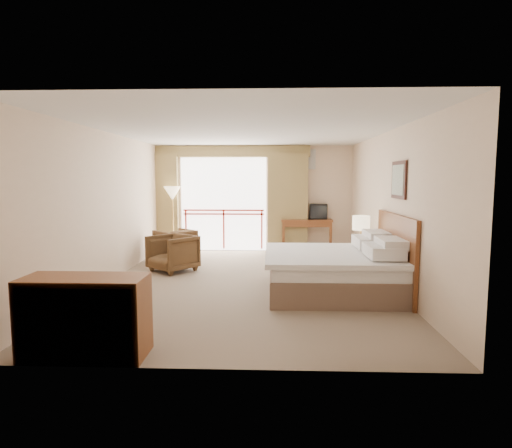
{
  "coord_description": "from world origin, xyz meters",
  "views": [
    {
      "loc": [
        0.45,
        -7.53,
        1.88
      ],
      "look_at": [
        0.16,
        0.4,
        1.03
      ],
      "focal_mm": 30.0,
      "sensor_mm": 36.0,
      "label": 1
    }
  ],
  "objects_px": {
    "tv": "(318,212)",
    "dresser": "(85,317)",
    "floor_lamp": "(172,196)",
    "wastebasket": "(286,250)",
    "nightstand": "(361,262)",
    "table_lamp": "(361,224)",
    "bed": "(335,270)",
    "armchair_far": "(175,260)",
    "armchair_near": "(173,271)",
    "side_table": "(168,249)",
    "desk": "(306,226)"
  },
  "relations": [
    {
      "from": "tv",
      "to": "dresser",
      "type": "bearing_deg",
      "value": -137.35
    },
    {
      "from": "floor_lamp",
      "to": "wastebasket",
      "type": "bearing_deg",
      "value": -9.6
    },
    {
      "from": "nightstand",
      "to": "table_lamp",
      "type": "bearing_deg",
      "value": 85.89
    },
    {
      "from": "bed",
      "to": "armchair_far",
      "type": "bearing_deg",
      "value": 140.09
    },
    {
      "from": "bed",
      "to": "floor_lamp",
      "type": "relative_size",
      "value": 1.27
    },
    {
      "from": "armchair_near",
      "to": "table_lamp",
      "type": "bearing_deg",
      "value": 34.68
    },
    {
      "from": "wastebasket",
      "to": "tv",
      "type": "bearing_deg",
      "value": 41.38
    },
    {
      "from": "armchair_far",
      "to": "dresser",
      "type": "xyz_separation_m",
      "value": [
        0.27,
        -5.37,
        0.43
      ]
    },
    {
      "from": "armchair_far",
      "to": "dresser",
      "type": "bearing_deg",
      "value": 47.22
    },
    {
      "from": "table_lamp",
      "to": "nightstand",
      "type": "bearing_deg",
      "value": -90.0
    },
    {
      "from": "bed",
      "to": "table_lamp",
      "type": "relative_size",
      "value": 3.69
    },
    {
      "from": "armchair_near",
      "to": "nightstand",
      "type": "bearing_deg",
      "value": 33.91
    },
    {
      "from": "nightstand",
      "to": "armchair_far",
      "type": "distance_m",
      "value": 4.24
    },
    {
      "from": "armchair_far",
      "to": "floor_lamp",
      "type": "distance_m",
      "value": 1.76
    },
    {
      "from": "armchair_far",
      "to": "side_table",
      "type": "height_order",
      "value": "side_table"
    },
    {
      "from": "armchair_near",
      "to": "floor_lamp",
      "type": "relative_size",
      "value": 0.49
    },
    {
      "from": "armchair_far",
      "to": "side_table",
      "type": "relative_size",
      "value": 1.6
    },
    {
      "from": "nightstand",
      "to": "dresser",
      "type": "relative_size",
      "value": 0.45
    },
    {
      "from": "bed",
      "to": "armchair_far",
      "type": "relative_size",
      "value": 2.73
    },
    {
      "from": "bed",
      "to": "desk",
      "type": "xyz_separation_m",
      "value": [
        -0.17,
        4.04,
        0.28
      ]
    },
    {
      "from": "desk",
      "to": "wastebasket",
      "type": "xyz_separation_m",
      "value": [
        -0.54,
        -0.8,
        -0.51
      ]
    },
    {
      "from": "bed",
      "to": "dresser",
      "type": "bearing_deg",
      "value": -138.77
    },
    {
      "from": "tv",
      "to": "armchair_near",
      "type": "relative_size",
      "value": 0.53
    },
    {
      "from": "desk",
      "to": "floor_lamp",
      "type": "xyz_separation_m",
      "value": [
        -3.38,
        -0.32,
        0.79
      ]
    },
    {
      "from": "tv",
      "to": "armchair_near",
      "type": "xyz_separation_m",
      "value": [
        -3.18,
        -2.46,
        -1.03
      ]
    },
    {
      "from": "table_lamp",
      "to": "dresser",
      "type": "height_order",
      "value": "table_lamp"
    },
    {
      "from": "floor_lamp",
      "to": "dresser",
      "type": "height_order",
      "value": "floor_lamp"
    },
    {
      "from": "bed",
      "to": "tv",
      "type": "bearing_deg",
      "value": 88.07
    },
    {
      "from": "desk",
      "to": "armchair_far",
      "type": "xyz_separation_m",
      "value": [
        -3.11,
        -1.3,
        -0.65
      ]
    },
    {
      "from": "side_table",
      "to": "floor_lamp",
      "type": "relative_size",
      "value": 0.29
    },
    {
      "from": "bed",
      "to": "floor_lamp",
      "type": "bearing_deg",
      "value": 133.64
    },
    {
      "from": "side_table",
      "to": "floor_lamp",
      "type": "bearing_deg",
      "value": 98.64
    },
    {
      "from": "nightstand",
      "to": "floor_lamp",
      "type": "xyz_separation_m",
      "value": [
        -4.2,
        2.57,
        1.15
      ]
    },
    {
      "from": "table_lamp",
      "to": "bed",
      "type": "bearing_deg",
      "value": -118.4
    },
    {
      "from": "armchair_near",
      "to": "floor_lamp",
      "type": "distance_m",
      "value": 2.68
    },
    {
      "from": "desk",
      "to": "side_table",
      "type": "distance_m",
      "value": 3.65
    },
    {
      "from": "dresser",
      "to": "floor_lamp",
      "type": "bearing_deg",
      "value": 99.29
    },
    {
      "from": "desk",
      "to": "armchair_far",
      "type": "bearing_deg",
      "value": -159.47
    },
    {
      "from": "armchair_near",
      "to": "side_table",
      "type": "xyz_separation_m",
      "value": [
        -0.27,
        0.7,
        0.33
      ]
    },
    {
      "from": "bed",
      "to": "tv",
      "type": "distance_m",
      "value": 4.03
    },
    {
      "from": "tv",
      "to": "desk",
      "type": "bearing_deg",
      "value": 146.32
    },
    {
      "from": "armchair_far",
      "to": "wastebasket",
      "type": "bearing_deg",
      "value": 145.34
    },
    {
      "from": "bed",
      "to": "table_lamp",
      "type": "bearing_deg",
      "value": 61.6
    },
    {
      "from": "tv",
      "to": "dresser",
      "type": "distance_m",
      "value": 7.34
    },
    {
      "from": "nightstand",
      "to": "tv",
      "type": "distance_m",
      "value": 2.97
    },
    {
      "from": "table_lamp",
      "to": "desk",
      "type": "bearing_deg",
      "value": 106.03
    },
    {
      "from": "armchair_near",
      "to": "bed",
      "type": "bearing_deg",
      "value": 13.11
    },
    {
      "from": "desk",
      "to": "armchair_near",
      "type": "height_order",
      "value": "desk"
    },
    {
      "from": "nightstand",
      "to": "armchair_far",
      "type": "xyz_separation_m",
      "value": [
        -3.92,
        1.59,
        -0.29
      ]
    },
    {
      "from": "bed",
      "to": "desk",
      "type": "distance_m",
      "value": 4.05
    }
  ]
}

